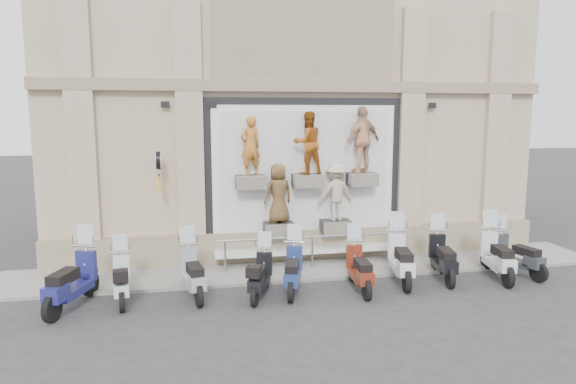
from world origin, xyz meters
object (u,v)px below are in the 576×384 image
(scooter_e, at_px, (293,261))
(scooter_h, at_px, (443,249))
(scooter_d, at_px, (260,267))
(scooter_a, at_px, (71,270))
(scooter_g, at_px, (401,250))
(scooter_i, at_px, (498,247))
(scooter_j, at_px, (518,247))
(scooter_b, at_px, (121,271))
(scooter_c, at_px, (193,264))
(guard_rail, at_px, (312,253))
(clock_sign_bracket, at_px, (159,166))
(scooter_f, at_px, (360,260))

(scooter_e, height_order, scooter_h, scooter_h)
(scooter_e, bearing_deg, scooter_d, -154.17)
(scooter_a, xyz_separation_m, scooter_g, (7.56, 0.25, -0.02))
(scooter_g, bearing_deg, scooter_i, 8.75)
(scooter_a, relative_size, scooter_j, 1.14)
(scooter_b, distance_m, scooter_h, 7.71)
(scooter_c, relative_size, scooter_h, 0.97)
(scooter_d, distance_m, scooter_g, 3.55)
(guard_rail, relative_size, scooter_e, 2.75)
(scooter_c, bearing_deg, scooter_a, 175.12)
(guard_rail, xyz_separation_m, scooter_i, (4.41, -1.58, 0.35))
(scooter_g, bearing_deg, clock_sign_bracket, 174.37)
(scooter_e, bearing_deg, scooter_c, -168.28)
(scooter_a, distance_m, scooter_g, 7.57)
(clock_sign_bracket, distance_m, scooter_j, 9.41)
(scooter_c, height_order, scooter_j, scooter_c)
(scooter_h, bearing_deg, scooter_b, -166.48)
(guard_rail, height_order, scooter_h, scooter_h)
(guard_rail, relative_size, clock_sign_bracket, 4.96)
(scooter_b, xyz_separation_m, scooter_e, (3.83, -0.12, 0.04))
(scooter_a, xyz_separation_m, scooter_e, (4.82, 0.07, -0.10))
(scooter_c, height_order, scooter_g, scooter_g)
(scooter_d, distance_m, scooter_i, 6.05)
(scooter_c, relative_size, scooter_f, 1.03)
(scooter_a, xyz_separation_m, scooter_j, (10.75, 0.24, -0.10))
(scooter_d, distance_m, scooter_e, 0.80)
(scooter_f, bearing_deg, scooter_c, 179.58)
(scooter_c, height_order, scooter_h, scooter_h)
(clock_sign_bracket, relative_size, scooter_d, 0.60)
(scooter_a, height_order, scooter_b, scooter_a)
(scooter_i, bearing_deg, scooter_j, 24.60)
(scooter_f, height_order, scooter_i, scooter_i)
(scooter_d, relative_size, scooter_j, 0.93)
(scooter_f, xyz_separation_m, scooter_g, (1.19, 0.37, 0.09))
(scooter_e, relative_size, scooter_i, 0.91)
(scooter_e, distance_m, scooter_h, 3.89)
(guard_rail, bearing_deg, scooter_d, -133.22)
(scooter_g, xyz_separation_m, scooter_h, (1.13, 0.04, -0.04))
(clock_sign_bracket, distance_m, scooter_e, 4.22)
(scooter_a, distance_m, scooter_f, 6.38)
(scooter_a, distance_m, scooter_e, 4.82)
(scooter_g, bearing_deg, scooter_b, -167.05)
(scooter_g, height_order, scooter_i, scooter_g)
(scooter_g, relative_size, scooter_i, 1.01)
(scooter_a, relative_size, scooter_i, 1.03)
(scooter_i, bearing_deg, scooter_d, -165.86)
(scooter_c, xyz_separation_m, scooter_g, (5.03, 0.04, 0.07))
(clock_sign_bracket, height_order, scooter_b, clock_sign_bracket)
(scooter_i, bearing_deg, scooter_a, -166.95)
(scooter_j, bearing_deg, scooter_c, 167.67)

